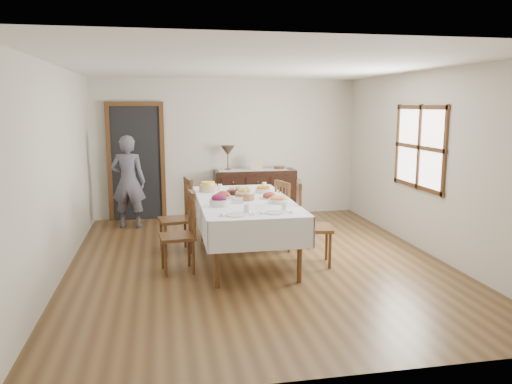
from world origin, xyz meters
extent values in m
plane|color=brown|center=(0.00, 0.00, 0.00)|extent=(6.00, 6.00, 0.00)
cube|color=white|center=(0.00, 0.00, 2.60)|extent=(5.00, 6.00, 0.02)
cube|color=beige|center=(0.00, 3.00, 1.30)|extent=(5.00, 0.02, 2.60)
cube|color=beige|center=(0.00, -3.00, 1.30)|extent=(5.00, 0.02, 2.60)
cube|color=beige|center=(-2.50, 0.00, 1.30)|extent=(0.02, 6.00, 2.60)
cube|color=beige|center=(2.50, 0.00, 1.30)|extent=(0.02, 6.00, 2.60)
cube|color=white|center=(2.49, 0.30, 1.50)|extent=(0.02, 1.30, 1.10)
cube|color=#513018|center=(2.48, 0.30, 1.50)|extent=(0.03, 1.46, 1.26)
cube|color=black|center=(-1.70, 2.96, 1.05)|extent=(0.90, 0.06, 2.10)
cube|color=#513018|center=(-1.70, 2.94, 1.05)|extent=(1.04, 0.08, 2.18)
cube|color=white|center=(-0.15, 0.15, 0.82)|extent=(1.22, 2.42, 0.04)
cylinder|color=#513018|center=(-0.65, -0.89, 0.39)|extent=(0.06, 0.06, 0.78)
cylinder|color=#513018|center=(0.34, -0.89, 0.39)|extent=(0.06, 0.06, 0.78)
cylinder|color=#513018|center=(-0.64, 1.19, 0.39)|extent=(0.06, 0.06, 0.78)
cylinder|color=#513018|center=(0.35, 1.19, 0.39)|extent=(0.06, 0.06, 0.78)
cube|color=white|center=(-0.76, 0.15, 0.66)|extent=(0.03, 2.45, 0.37)
cube|color=white|center=(0.46, 0.15, 0.66)|extent=(0.03, 2.45, 0.37)
cube|color=white|center=(-0.15, -1.07, 0.66)|extent=(1.25, 0.03, 0.37)
cube|color=white|center=(-0.14, 1.37, 0.66)|extent=(1.25, 0.03, 0.37)
cube|color=#513018|center=(-1.08, -0.21, 0.46)|extent=(0.47, 0.47, 0.04)
cylinder|color=#513018|center=(-1.27, -0.05, 0.22)|extent=(0.04, 0.04, 0.44)
cylinder|color=#513018|center=(-1.24, -0.40, 0.22)|extent=(0.04, 0.04, 0.44)
cylinder|color=#513018|center=(-0.92, -0.02, 0.22)|extent=(0.04, 0.04, 0.44)
cylinder|color=#513018|center=(-0.89, -0.36, 0.22)|extent=(0.04, 0.04, 0.44)
cylinder|color=#513018|center=(-0.91, -0.01, 0.75)|extent=(0.04, 0.04, 0.57)
cylinder|color=#513018|center=(-0.87, -0.37, 0.75)|extent=(0.04, 0.04, 0.57)
cube|color=#513018|center=(-0.89, -0.19, 0.99)|extent=(0.08, 0.41, 0.08)
cylinder|color=#513018|center=(-0.90, -0.10, 0.73)|extent=(0.02, 0.02, 0.47)
cylinder|color=#513018|center=(-0.89, -0.19, 0.73)|extent=(0.02, 0.02, 0.47)
cylinder|color=#513018|center=(-0.88, -0.28, 0.73)|extent=(0.02, 0.02, 0.47)
cube|color=#513018|center=(-1.08, 0.68, 0.48)|extent=(0.51, 0.51, 0.04)
cylinder|color=#513018|center=(-1.28, 0.83, 0.23)|extent=(0.04, 0.04, 0.46)
cylinder|color=#513018|center=(-1.22, 0.48, 0.23)|extent=(0.04, 0.04, 0.46)
cylinder|color=#513018|center=(-0.93, 0.89, 0.23)|extent=(0.04, 0.04, 0.46)
cylinder|color=#513018|center=(-0.87, 0.54, 0.23)|extent=(0.04, 0.04, 0.46)
cylinder|color=#513018|center=(-0.91, 0.91, 0.77)|extent=(0.04, 0.04, 0.59)
cylinder|color=#513018|center=(-0.85, 0.53, 0.77)|extent=(0.04, 0.04, 0.59)
cube|color=#513018|center=(-0.88, 0.72, 1.03)|extent=(0.11, 0.42, 0.08)
cylinder|color=#513018|center=(-0.89, 0.81, 0.75)|extent=(0.02, 0.02, 0.49)
cylinder|color=#513018|center=(-0.88, 0.72, 0.75)|extent=(0.02, 0.02, 0.49)
cylinder|color=#513018|center=(-0.86, 0.63, 0.75)|extent=(0.02, 0.02, 0.49)
cube|color=#513018|center=(0.73, -0.25, 0.50)|extent=(0.55, 0.55, 0.04)
cylinder|color=#513018|center=(0.87, -0.47, 0.24)|extent=(0.04, 0.04, 0.48)
cylinder|color=#513018|center=(0.95, -0.10, 0.24)|extent=(0.04, 0.04, 0.48)
cylinder|color=#513018|center=(0.50, -0.39, 0.24)|extent=(0.04, 0.04, 0.48)
cylinder|color=#513018|center=(0.58, -0.02, 0.24)|extent=(0.04, 0.04, 0.48)
cylinder|color=#513018|center=(0.48, -0.40, 0.81)|extent=(0.04, 0.04, 0.62)
cylinder|color=#513018|center=(0.56, -0.01, 0.81)|extent=(0.04, 0.04, 0.62)
cube|color=#513018|center=(0.52, -0.20, 1.08)|extent=(0.14, 0.44, 0.09)
cylinder|color=#513018|center=(0.50, -0.30, 0.79)|extent=(0.02, 0.02, 0.51)
cylinder|color=#513018|center=(0.52, -0.20, 0.79)|extent=(0.02, 0.02, 0.51)
cylinder|color=#513018|center=(0.54, -0.10, 0.79)|extent=(0.02, 0.02, 0.51)
cube|color=#513018|center=(0.65, 0.57, 0.45)|extent=(0.53, 0.53, 0.04)
cylinder|color=#513018|center=(0.87, 0.45, 0.22)|extent=(0.04, 0.04, 0.43)
cylinder|color=#513018|center=(0.77, 0.78, 0.22)|extent=(0.04, 0.04, 0.43)
cylinder|color=#513018|center=(0.54, 0.35, 0.22)|extent=(0.04, 0.04, 0.43)
cylinder|color=#513018|center=(0.44, 0.68, 0.22)|extent=(0.04, 0.04, 0.43)
cylinder|color=#513018|center=(0.52, 0.34, 0.74)|extent=(0.04, 0.04, 0.57)
cylinder|color=#513018|center=(0.41, 0.69, 0.74)|extent=(0.04, 0.04, 0.57)
cube|color=#513018|center=(0.47, 0.51, 0.98)|extent=(0.16, 0.40, 0.08)
cylinder|color=#513018|center=(0.49, 0.43, 0.72)|extent=(0.02, 0.02, 0.46)
cylinder|color=#513018|center=(0.47, 0.51, 0.72)|extent=(0.02, 0.02, 0.46)
cylinder|color=#513018|center=(0.44, 0.60, 0.72)|extent=(0.02, 0.02, 0.46)
cube|color=black|center=(0.48, 2.72, 0.45)|extent=(1.52, 0.51, 0.91)
cube|color=black|center=(0.03, 2.46, 0.73)|extent=(0.42, 0.02, 0.18)
sphere|color=brown|center=(0.03, 2.44, 0.73)|extent=(0.03, 0.03, 0.03)
cube|color=black|center=(0.48, 2.46, 0.73)|extent=(0.42, 0.02, 0.18)
sphere|color=brown|center=(0.48, 2.44, 0.73)|extent=(0.03, 0.03, 0.03)
cube|color=black|center=(0.93, 2.46, 0.73)|extent=(0.42, 0.02, 0.18)
sphere|color=brown|center=(0.93, 2.44, 0.73)|extent=(0.03, 0.03, 0.03)
imported|color=#504E5A|center=(-1.82, 2.33, 0.86)|extent=(0.59, 0.44, 1.72)
cylinder|color=#955833|center=(-0.15, 0.13, 0.89)|extent=(0.27, 0.27, 0.09)
cylinder|color=silver|center=(-0.15, 0.13, 0.94)|extent=(0.24, 0.24, 0.02)
sphere|color=gold|center=(-0.08, 0.13, 0.97)|extent=(0.08, 0.08, 0.08)
sphere|color=gold|center=(-0.11, 0.19, 0.97)|extent=(0.08, 0.08, 0.08)
sphere|color=gold|center=(-0.17, 0.20, 0.97)|extent=(0.08, 0.08, 0.08)
sphere|color=gold|center=(-0.21, 0.16, 0.97)|extent=(0.08, 0.08, 0.08)
sphere|color=gold|center=(-0.21, 0.11, 0.97)|extent=(0.08, 0.08, 0.08)
sphere|color=gold|center=(-0.17, 0.07, 0.97)|extent=(0.08, 0.08, 0.08)
sphere|color=gold|center=(-0.11, 0.08, 0.97)|extent=(0.08, 0.08, 0.08)
cylinder|color=black|center=(-0.20, 0.59, 0.87)|extent=(0.28, 0.28, 0.06)
ellipsoid|color=pink|center=(-0.12, 0.59, 0.92)|extent=(0.05, 0.05, 0.06)
ellipsoid|color=#5D95DC|center=(-0.14, 0.64, 0.92)|extent=(0.05, 0.05, 0.06)
ellipsoid|color=#9ED376|center=(-0.18, 0.66, 0.92)|extent=(0.05, 0.05, 0.06)
ellipsoid|color=#F89E42|center=(-0.23, 0.65, 0.92)|extent=(0.05, 0.05, 0.06)
ellipsoid|color=#C29DE8|center=(-0.27, 0.61, 0.92)|extent=(0.05, 0.05, 0.06)
ellipsoid|color=#EEC061|center=(-0.27, 0.56, 0.92)|extent=(0.05, 0.05, 0.06)
ellipsoid|color=pink|center=(-0.23, 0.52, 0.92)|extent=(0.05, 0.05, 0.06)
ellipsoid|color=#5D95DC|center=(-0.18, 0.51, 0.92)|extent=(0.05, 0.05, 0.06)
ellipsoid|color=#9ED376|center=(-0.14, 0.54, 0.92)|extent=(0.05, 0.05, 0.06)
cylinder|color=silver|center=(-0.41, 0.36, 0.85)|extent=(0.29, 0.29, 0.01)
ellipsoid|color=maroon|center=(-0.41, 0.36, 0.88)|extent=(0.19, 0.16, 0.11)
cylinder|color=silver|center=(0.20, 0.15, 0.85)|extent=(0.28, 0.28, 0.01)
ellipsoid|color=maroon|center=(0.20, 0.15, 0.88)|extent=(0.19, 0.16, 0.11)
cylinder|color=silver|center=(-0.54, -0.21, 0.88)|extent=(0.25, 0.25, 0.08)
ellipsoid|color=maroon|center=(-0.54, -0.21, 0.94)|extent=(0.20, 0.17, 0.11)
cylinder|color=silver|center=(0.21, 0.64, 0.87)|extent=(0.22, 0.22, 0.06)
cylinder|color=orange|center=(0.21, 0.64, 0.92)|extent=(0.18, 0.18, 0.03)
cylinder|color=tan|center=(-0.58, 0.87, 0.90)|extent=(0.26, 0.26, 0.11)
cylinder|color=yellow|center=(-0.58, 0.87, 0.97)|extent=(0.20, 0.20, 0.04)
cylinder|color=silver|center=(0.24, -0.17, 0.87)|extent=(0.26, 0.26, 0.05)
cylinder|color=orange|center=(0.24, -0.17, 0.91)|extent=(0.20, 0.20, 0.02)
cube|color=silver|center=(-0.28, -0.09, 0.88)|extent=(0.14, 0.09, 0.07)
cylinder|color=silver|center=(-0.41, -0.81, 0.85)|extent=(0.25, 0.25, 0.01)
cube|color=silver|center=(-0.58, -0.81, 0.85)|extent=(0.08, 0.12, 0.01)
cube|color=silver|center=(-0.58, -0.81, 0.85)|extent=(0.02, 0.16, 0.01)
cube|color=silver|center=(-0.25, -0.81, 0.85)|extent=(0.01, 0.18, 0.01)
cube|color=silver|center=(-0.21, -0.81, 0.85)|extent=(0.02, 0.14, 0.01)
cylinder|color=white|center=(-0.26, -0.66, 0.89)|extent=(0.07, 0.07, 0.10)
cylinder|color=silver|center=(0.06, -0.77, 0.85)|extent=(0.25, 0.25, 0.01)
cube|color=silver|center=(-0.11, -0.77, 0.85)|extent=(0.08, 0.12, 0.01)
cube|color=silver|center=(-0.11, -0.77, 0.85)|extent=(0.02, 0.16, 0.01)
cube|color=silver|center=(0.22, -0.77, 0.85)|extent=(0.01, 0.18, 0.01)
cube|color=silver|center=(0.26, -0.77, 0.85)|extent=(0.02, 0.14, 0.01)
cylinder|color=white|center=(0.21, -0.62, 0.89)|extent=(0.07, 0.07, 0.10)
cylinder|color=white|center=(-0.40, 0.91, 0.89)|extent=(0.06, 0.06, 0.10)
cylinder|color=white|center=(0.29, 0.95, 0.89)|extent=(0.06, 0.06, 0.10)
cube|color=silver|center=(0.44, 2.72, 0.91)|extent=(1.30, 0.35, 0.01)
cylinder|color=brown|center=(-0.03, 2.76, 0.92)|extent=(0.12, 0.12, 0.03)
cylinder|color=brown|center=(-0.03, 2.76, 1.06)|extent=(0.02, 0.02, 0.25)
cone|color=#412E21|center=(-0.03, 2.76, 1.28)|extent=(0.26, 0.26, 0.18)
cube|color=tan|center=(0.49, 2.65, 1.05)|extent=(0.22, 0.08, 0.28)
cylinder|color=#513018|center=(0.95, 2.72, 0.94)|extent=(0.20, 0.20, 0.06)
camera|label=1|loc=(-1.25, -6.43, 2.11)|focal=35.00mm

